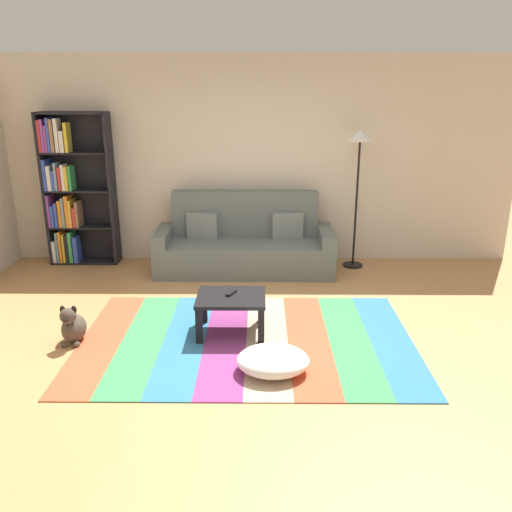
{
  "coord_description": "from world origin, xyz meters",
  "views": [
    {
      "loc": [
        0.01,
        -4.49,
        2.31
      ],
      "look_at": [
        -0.04,
        0.59,
        0.65
      ],
      "focal_mm": 36.86,
      "sensor_mm": 36.0,
      "label": 1
    }
  ],
  "objects": [
    {
      "name": "standing_lamp",
      "position": [
        1.25,
        2.18,
        1.49
      ],
      "size": [
        0.32,
        0.32,
        1.79
      ],
      "color": "black",
      "rests_on": "ground_plane"
    },
    {
      "name": "ground_plane",
      "position": [
        0.0,
        0.0,
        0.0
      ],
      "size": [
        14.0,
        14.0,
        0.0
      ],
      "primitive_type": "plane",
      "color": "#B27F4C"
    },
    {
      "name": "bookshelf",
      "position": [
        -2.49,
        2.31,
        0.96
      ],
      "size": [
        0.9,
        0.28,
        1.99
      ],
      "color": "black",
      "rests_on": "ground_plane"
    },
    {
      "name": "couch",
      "position": [
        -0.19,
        2.02,
        0.34
      ],
      "size": [
        2.26,
        0.8,
        1.0
      ],
      "color": "#59605B",
      "rests_on": "ground_plane"
    },
    {
      "name": "pouf",
      "position": [
        0.12,
        -0.58,
        0.11
      ],
      "size": [
        0.61,
        0.51,
        0.21
      ],
      "primitive_type": "ellipsoid",
      "color": "white",
      "rests_on": "rug"
    },
    {
      "name": "tv_remote",
      "position": [
        -0.27,
        0.22,
        0.4
      ],
      "size": [
        0.1,
        0.15,
        0.02
      ],
      "primitive_type": "cube",
      "rotation": [
        0.0,
        0.0,
        -0.45
      ],
      "color": "black",
      "rests_on": "coffee_table"
    },
    {
      "name": "back_wall",
      "position": [
        0.0,
        2.55,
        1.35
      ],
      "size": [
        6.8,
        0.1,
        2.7
      ],
      "primitive_type": "cube",
      "color": "beige",
      "rests_on": "ground_plane"
    },
    {
      "name": "rug",
      "position": [
        -0.12,
        -0.01,
        0.01
      ],
      "size": [
        3.13,
        2.07,
        0.01
      ],
      "color": "#C64C2D",
      "rests_on": "ground_plane"
    },
    {
      "name": "dog",
      "position": [
        -1.75,
        -0.04,
        0.16
      ],
      "size": [
        0.22,
        0.35,
        0.4
      ],
      "color": "#473D33",
      "rests_on": "ground_plane"
    },
    {
      "name": "coffee_table",
      "position": [
        -0.27,
        0.17,
        0.32
      ],
      "size": [
        0.66,
        0.53,
        0.38
      ],
      "color": "black",
      "rests_on": "rug"
    }
  ]
}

